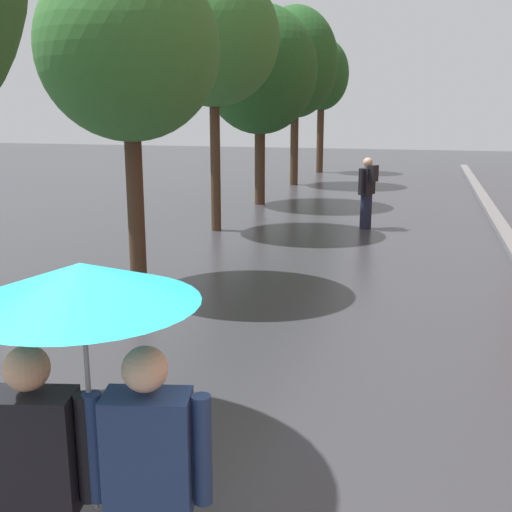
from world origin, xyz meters
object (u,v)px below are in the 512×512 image
Objects in this scene: street_tree_5 at (322,75)px; couple_under_umbrella at (89,411)px; street_tree_1 at (129,50)px; street_tree_2 at (214,39)px; pedestrian_walking_midground at (367,191)px; street_tree_4 at (295,63)px; street_tree_3 at (260,70)px.

street_tree_5 is 24.17m from couple_under_umbrella.
street_tree_1 is 0.87× the size of street_tree_2.
street_tree_2 is 2.73× the size of couple_under_umbrella.
street_tree_5 is 12.94m from pedestrian_walking_midground.
street_tree_5 is at bearing 104.15° from pedestrian_walking_midground.
street_tree_5 is at bearing 89.43° from street_tree_2.
street_tree_3 is at bearing -90.07° from street_tree_4.
couple_under_umbrella is 11.70m from pedestrian_walking_midground.
street_tree_5 is at bearing 96.79° from couple_under_umbrella.
street_tree_2 reaches higher than street_tree_1.
couple_under_umbrella is 1.26× the size of pedestrian_walking_midground.
street_tree_5 is at bearing 90.44° from street_tree_1.
street_tree_3 is 2.68× the size of couple_under_umbrella.
street_tree_5 reaches higher than street_tree_3.
street_tree_3 reaches higher than pedestrian_walking_midground.
street_tree_4 is at bearing 91.34° from street_tree_1.
street_tree_2 is at bearing -89.34° from street_tree_3.
street_tree_5 reaches higher than street_tree_1.
street_tree_1 is at bearing -117.66° from pedestrian_walking_midground.
street_tree_3 is at bearing 90.66° from street_tree_2.
street_tree_4 is 8.94m from pedestrian_walking_midground.
street_tree_4 is at bearing 98.86° from couple_under_umbrella.
pedestrian_walking_midground is (3.07, -12.18, -3.10)m from street_tree_5.
couple_under_umbrella is at bearing -78.31° from street_tree_3.
couple_under_umbrella is at bearing -66.04° from street_tree_1.
street_tree_1 is 3.00× the size of pedestrian_walking_midground.
street_tree_5 is (0.17, 4.53, -0.19)m from street_tree_4.
street_tree_2 is 1.02× the size of street_tree_3.
street_tree_4 reaches higher than street_tree_3.
street_tree_3 is at bearing 138.10° from pedestrian_walking_midground.
street_tree_3 is at bearing 92.12° from street_tree_1.
street_tree_2 is 13.26m from street_tree_5.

